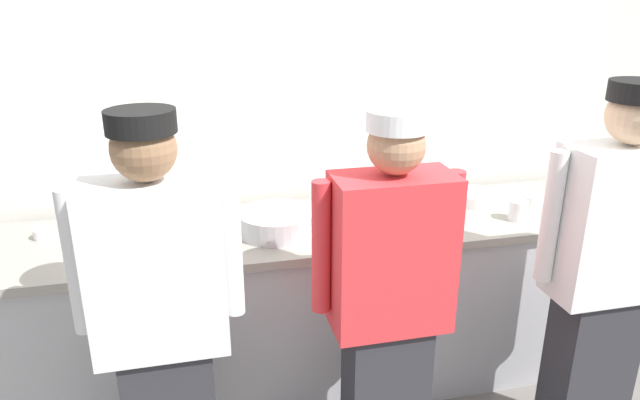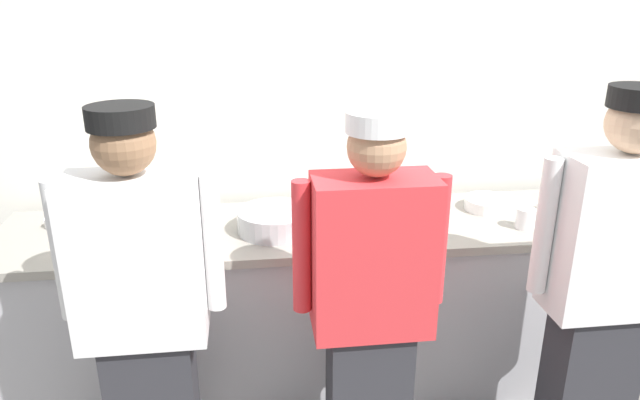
% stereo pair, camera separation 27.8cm
% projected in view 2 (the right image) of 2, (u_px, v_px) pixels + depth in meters
% --- Properties ---
extents(wall_back, '(5.09, 0.10, 2.69)m').
position_uv_depth(wall_back, '(322.00, 113.00, 3.17)').
color(wall_back, silver).
rests_on(wall_back, ground).
extents(prep_counter, '(3.25, 0.72, 0.90)m').
position_uv_depth(prep_counter, '(334.00, 303.00, 3.02)').
color(prep_counter, '#B2B2B7').
rests_on(prep_counter, ground).
extents(chef_near_left, '(0.60, 0.24, 1.64)m').
position_uv_depth(chef_near_left, '(144.00, 313.00, 2.13)').
color(chef_near_left, '#2D2D33').
rests_on(chef_near_left, ground).
extents(chef_center, '(0.59, 0.24, 1.60)m').
position_uv_depth(chef_center, '(371.00, 306.00, 2.22)').
color(chef_center, '#2D2D33').
rests_on(chef_center, ground).
extents(chef_far_right, '(0.61, 0.24, 1.68)m').
position_uv_depth(chef_far_right, '(606.00, 287.00, 2.28)').
color(chef_far_right, '#2D2D33').
rests_on(chef_far_right, ground).
extents(plate_stack_front, '(0.25, 0.25, 0.06)m').
position_uv_depth(plate_stack_front, '(489.00, 204.00, 3.04)').
color(plate_stack_front, white).
rests_on(plate_stack_front, prep_counter).
extents(mixing_bowl_steel, '(0.36, 0.36, 0.10)m').
position_uv_depth(mixing_bowl_steel, '(276.00, 220.00, 2.77)').
color(mixing_bowl_steel, '#B7BABF').
rests_on(mixing_bowl_steel, prep_counter).
extents(sheet_tray, '(0.44, 0.37, 0.02)m').
position_uv_depth(sheet_tray, '(151.00, 230.00, 2.76)').
color(sheet_tray, '#B7BABF').
rests_on(sheet_tray, prep_counter).
extents(squeeze_bottle_primary, '(0.06, 0.06, 0.21)m').
position_uv_depth(squeeze_bottle_primary, '(108.00, 198.00, 2.92)').
color(squeeze_bottle_primary, '#E5E066').
rests_on(squeeze_bottle_primary, prep_counter).
extents(ramekin_green_sauce, '(0.09, 0.09, 0.04)m').
position_uv_depth(ramekin_green_sauce, '(428.00, 203.00, 3.07)').
color(ramekin_green_sauce, white).
rests_on(ramekin_green_sauce, prep_counter).
extents(ramekin_red_sauce, '(0.10, 0.10, 0.04)m').
position_uv_depth(ramekin_red_sauce, '(547.00, 207.00, 3.01)').
color(ramekin_red_sauce, white).
rests_on(ramekin_red_sauce, prep_counter).
extents(ramekin_orange_sauce, '(0.09, 0.09, 0.05)m').
position_uv_depth(ramekin_orange_sauce, '(54.00, 222.00, 2.82)').
color(ramekin_orange_sauce, white).
rests_on(ramekin_orange_sauce, prep_counter).
extents(ramekin_yellow_sauce, '(0.09, 0.09, 0.05)m').
position_uv_depth(ramekin_yellow_sauce, '(363.00, 226.00, 2.78)').
color(ramekin_yellow_sauce, white).
rests_on(ramekin_yellow_sauce, prep_counter).
extents(deli_cup, '(0.09, 0.09, 0.10)m').
position_uv_depth(deli_cup, '(525.00, 218.00, 2.80)').
color(deli_cup, white).
rests_on(deli_cup, prep_counter).
extents(chefs_knife, '(0.27, 0.03, 0.02)m').
position_uv_depth(chefs_knife, '(583.00, 214.00, 2.98)').
color(chefs_knife, '#B7BABF').
rests_on(chefs_knife, prep_counter).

